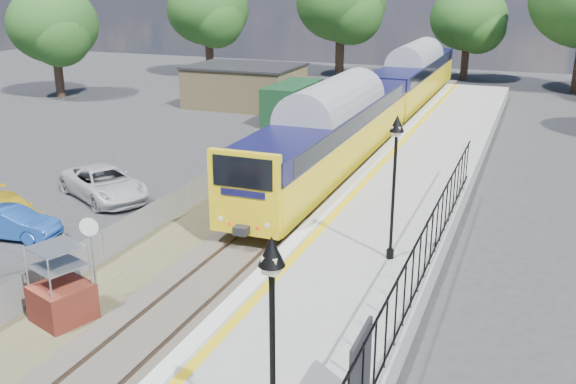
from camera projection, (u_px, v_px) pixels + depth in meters
The scene contains 16 objects.
ground at pixel (142, 345), 17.16m from camera, with size 120.00×120.00×0.00m, color #2D2D30.
track_bed at pixel (268, 220), 25.83m from camera, with size 5.90×80.00×0.29m.
platform at pixel (371, 243), 22.61m from camera, with size 5.00×70.00×0.90m, color gray.
platform_edge at pixel (316, 223), 23.18m from camera, with size 0.90×70.00×0.01m.
victorian_lamp_south at pixel (272, 305), 10.35m from camera, with size 0.44×0.44×4.60m.
victorian_lamp_north at pixel (395, 154), 19.25m from camera, with size 0.44×0.44×4.60m.
palisade_fence at pixel (406, 289), 16.27m from camera, with size 0.12×26.00×2.00m.
wire_fence at pixel (213, 181), 29.02m from camera, with size 0.06×52.00×1.20m.
outbuilding at pixel (254, 89), 48.02m from camera, with size 10.80×10.10×3.12m.
tree_line at pixel (447, 15), 51.65m from camera, with size 56.80×43.80×11.88m.
train at pixel (383, 96), 40.14m from camera, with size 2.82×40.83×3.51m.
brick_plinth at pixel (61, 285), 18.02m from camera, with size 1.84×1.84×2.35m.
speed_sign at pixel (91, 246), 18.63m from camera, with size 0.55×0.21×2.81m.
car_blue at pixel (12, 223), 24.11m from camera, with size 1.24×3.55×1.17m, color #1A469D.
car_yellow at pixel (9, 211), 25.42m from camera, with size 1.64×4.03×1.17m, color gold.
car_white at pixel (104, 183), 28.38m from camera, with size 2.36×5.11×1.42m, color silver.
Camera 1 is at (9.14, -12.51, 9.29)m, focal length 40.00 mm.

